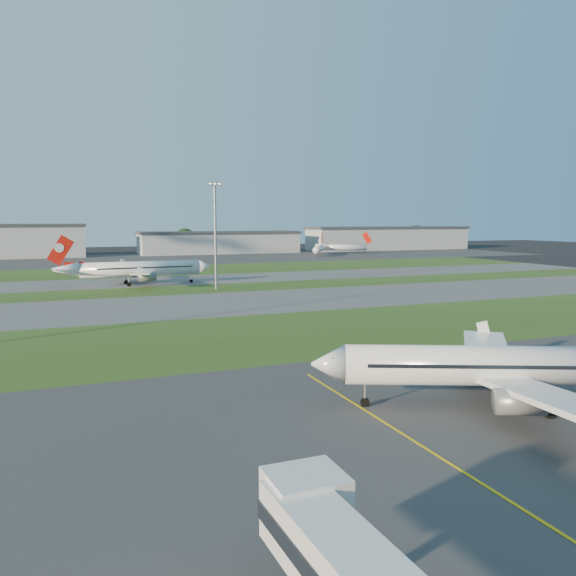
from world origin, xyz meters
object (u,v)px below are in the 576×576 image
airliner_taxiing (140,269)px  mini_jet_near (319,249)px  airliner_parked (507,367)px  mini_jet_far (341,247)px  light_mast_centre (215,228)px

airliner_taxiing → mini_jet_near: size_ratio=1.49×
mini_jet_near → airliner_taxiing: bearing=165.9°
airliner_taxiing → airliner_parked: bearing=97.3°
mini_jet_far → light_mast_centre: light_mast_centre is taller
airliner_parked → mini_jet_far: bearing=90.2°
mini_jet_far → mini_jet_near: bearing=-121.3°
airliner_taxiing → light_mast_centre: (15.98, -16.94, 10.67)m
airliner_parked → light_mast_centre: light_mast_centre is taller
airliner_taxiing → mini_jet_near: bearing=-137.1°
mini_jet_far → airliner_parked: bearing=-84.6°
airliner_taxiing → light_mast_centre: light_mast_centre is taller
airliner_parked → mini_jet_far: (94.25, 215.54, -0.54)m
airliner_parked → airliner_taxiing: 113.02m
mini_jet_near → mini_jet_far: size_ratio=0.98×
airliner_parked → mini_jet_near: (77.50, 206.01, -0.54)m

